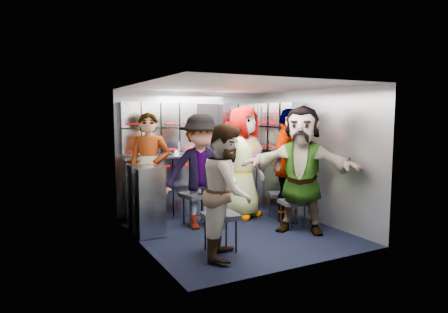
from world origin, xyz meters
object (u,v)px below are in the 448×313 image
jump_seat_near_left (221,218)px  attendant_standing (149,171)px  attendant_arc_d (287,165)px  attendant_arc_e (301,169)px  jump_seat_mid_right (280,196)px  attendant_arc_b (201,172)px  jump_seat_center (238,193)px  jump_seat_mid_left (196,197)px  attendant_arc_a (227,191)px  attendant_arc_c (243,162)px  jump_seat_near_right (293,204)px

jump_seat_near_left → attendant_standing: attendant_standing is taller
jump_seat_near_left → attendant_arc_d: bearing=26.2°
attendant_arc_e → jump_seat_mid_right: bearing=122.9°
attendant_standing → attendant_arc_b: attendant_standing is taller
jump_seat_center → attendant_arc_e: 1.45m
jump_seat_mid_left → attendant_arc_d: bearing=-18.3°
attendant_arc_a → jump_seat_near_left: bearing=36.0°
jump_seat_center → attendant_arc_b: bearing=-153.3°
jump_seat_near_left → attendant_arc_e: size_ratio=0.26×
jump_seat_mid_left → jump_seat_center: 0.93m
jump_seat_mid_left → attendant_arc_d: 1.53m
attendant_arc_c → jump_seat_near_left: bearing=-154.3°
jump_seat_near_right → jump_seat_mid_left: bearing=144.6°
jump_seat_center → attendant_arc_e: bearing=-76.5°
jump_seat_mid_right → jump_seat_center: bearing=132.4°
jump_seat_near_right → attendant_arc_e: size_ratio=0.23×
attendant_arc_e → jump_seat_mid_left: bearing=-174.1°
jump_seat_mid_left → attendant_arc_a: size_ratio=0.31×
jump_seat_mid_left → jump_seat_center: (0.89, 0.27, -0.08)m
jump_seat_center → jump_seat_near_right: jump_seat_near_right is taller
attendant_standing → attendant_arc_e: bearing=-2.4°
jump_seat_near_right → jump_seat_mid_right: bearing=72.3°
jump_seat_near_left → attendant_arc_a: 0.41m
jump_seat_near_right → attendant_arc_b: bearing=150.7°
jump_seat_near_left → jump_seat_near_right: bearing=15.4°
jump_seat_center → jump_seat_near_right: bearing=-74.4°
jump_seat_center → attendant_arc_b: attendant_arc_b is taller
jump_seat_center → attendant_arc_e: (0.31, -1.30, 0.56)m
jump_seat_near_left → attendant_arc_b: bearing=78.3°
jump_seat_center → attendant_arc_c: 0.59m
jump_seat_near_right → attendant_arc_d: bearing=65.2°
jump_seat_near_right → attendant_arc_c: attendant_arc_c is taller
attendant_arc_c → attendant_arc_e: attendant_arc_e is taller
jump_seat_center → attendant_arc_d: bearing=-55.6°
jump_seat_mid_left → attendant_arc_c: 1.01m
attendant_arc_a → attendant_arc_c: (1.11, 1.52, 0.12)m
attendant_arc_b → attendant_standing: bearing=162.2°
jump_seat_center → attendant_arc_a: bearing=-123.2°
jump_seat_center → attendant_arc_c: size_ratio=0.22×
jump_seat_center → attendant_arc_c: (0.00, -0.18, 0.56)m
attendant_arc_e → jump_seat_near_left: bearing=-124.9°
jump_seat_near_right → attendant_standing: (-1.88, 1.05, 0.49)m
attendant_arc_a → attendant_arc_d: size_ratio=0.89×
attendant_arc_b → attendant_arc_c: size_ratio=0.93×
jump_seat_near_right → attendant_arc_d: attendant_arc_d is taller
attendant_standing → attendant_arc_e: size_ratio=0.94×
jump_seat_mid_right → attendant_arc_a: (-1.61, -1.15, 0.42)m
jump_seat_mid_left → jump_seat_near_right: (1.20, -0.86, -0.07)m
jump_seat_near_right → attendant_arc_a: 1.59m
jump_seat_near_left → jump_seat_near_right: 1.48m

